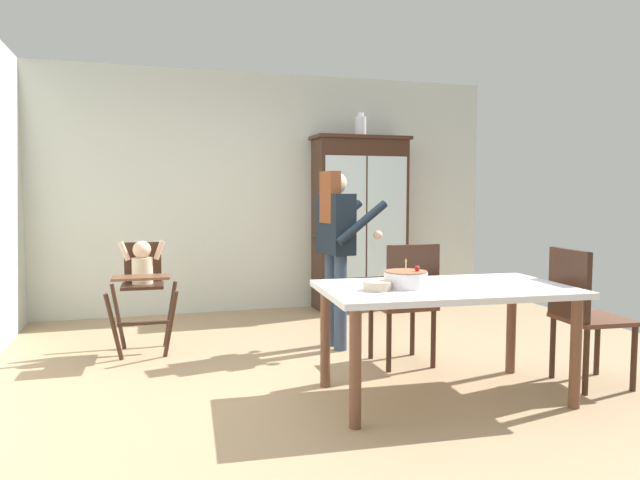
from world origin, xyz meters
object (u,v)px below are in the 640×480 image
china_cabinet (360,222)px  ceramic_vase (360,126)px  high_chair_with_toddler (142,276)px  dining_chair_right_end (581,307)px  serving_bowl (377,286)px  dining_chair_far_side (407,296)px  dining_table (445,299)px  birthday_cake (406,279)px  adult_person (336,237)px

china_cabinet → ceramic_vase: bearing=63.3°
high_chair_with_toddler → dining_chair_right_end: 3.41m
china_cabinet → serving_bowl: bearing=-108.8°
dining_chair_far_side → china_cabinet: bearing=-101.4°
ceramic_vase → dining_chair_right_end: bearing=-81.1°
ceramic_vase → dining_table: ceramic_vase is taller
high_chair_with_toddler → dining_chair_far_side: bearing=-25.3°
serving_bowl → dining_chair_right_end: bearing=-1.8°
high_chair_with_toddler → birthday_cake: high_chair_with_toddler is taller
adult_person → serving_bowl: bearing=160.8°
ceramic_vase → dining_chair_far_side: 2.83m
birthday_cake → serving_bowl: birthday_cake is taller
dining_chair_far_side → dining_chair_right_end: same height
high_chair_with_toddler → adult_person: adult_person is taller
dining_chair_right_end → dining_chair_far_side: bearing=56.9°
china_cabinet → adult_person: size_ratio=1.30×
adult_person → birthday_cake: size_ratio=5.47×
china_cabinet → dining_chair_far_side: size_ratio=2.08×
birthday_cake → china_cabinet: bearing=74.7°
adult_person → birthday_cake: 1.36m
birthday_cake → serving_bowl: bearing=-168.9°
adult_person → serving_bowl: 1.42m
birthday_cake → serving_bowl: size_ratio=1.56×
ceramic_vase → dining_chair_far_side: ceramic_vase is taller
ceramic_vase → dining_chair_far_side: size_ratio=0.28×
dining_table → dining_chair_right_end: bearing=-4.0°
serving_bowl → dining_chair_far_side: 0.91m
adult_person → dining_chair_far_side: (0.34, -0.69, -0.41)m
china_cabinet → high_chair_with_toddler: size_ratio=2.10×
high_chair_with_toddler → serving_bowl: 2.22m
china_cabinet → dining_chair_right_end: (0.48, -3.06, -0.45)m
serving_bowl → adult_person: bearing=82.0°
china_cabinet → ceramic_vase: size_ratio=7.40×
china_cabinet → adult_person: (-0.83, -1.62, -0.04)m
dining_chair_right_end → serving_bowl: bearing=92.9°
dining_table → birthday_cake: bearing=176.2°
dining_table → high_chair_with_toddler: bearing=138.3°
adult_person → serving_bowl: adult_person is taller
dining_chair_far_side → dining_chair_right_end: 1.22m
birthday_cake → serving_bowl: (-0.21, -0.04, -0.03)m
dining_chair_far_side → adult_person: bearing=-63.1°
ceramic_vase → birthday_cake: ceramic_vase is taller
high_chair_with_toddler → serving_bowl: size_ratio=5.28×
high_chair_with_toddler → dining_table: size_ratio=0.57×
china_cabinet → high_chair_with_toddler: 2.78m
ceramic_vase → birthday_cake: bearing=-105.3°
ceramic_vase → dining_table: 3.38m
china_cabinet → adult_person: 1.82m
dining_chair_far_side → serving_bowl: bearing=52.8°
high_chair_with_toddler → dining_chair_far_side: (1.95, -1.01, -0.10)m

